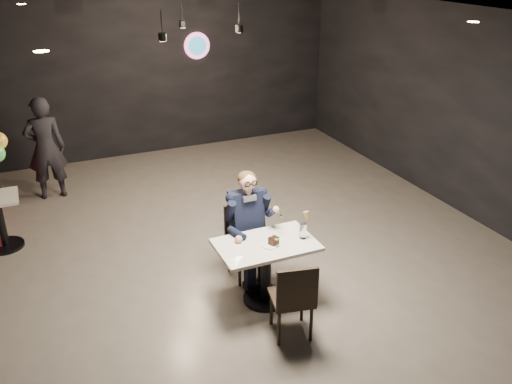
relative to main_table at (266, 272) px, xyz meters
name	(u,v)px	position (x,y,z in m)	size (l,w,h in m)	color
floor	(251,258)	(0.20, 0.90, -0.38)	(9.00, 9.00, 0.00)	slate
wall_sign	(197,46)	(1.00, 5.37, 1.62)	(0.50, 0.06, 0.50)	pink
pendant_lights	(194,13)	(0.20, 2.90, 2.51)	(1.40, 1.20, 0.36)	black
main_table	(266,272)	(0.00, 0.00, 0.00)	(1.10, 0.70, 0.75)	silver
chair_far	(247,243)	(0.00, 0.55, 0.09)	(0.42, 0.46, 0.92)	black
chair_near	(291,296)	(0.00, -0.64, 0.09)	(0.42, 0.46, 0.92)	black
seated_man	(247,224)	(0.00, 0.55, 0.34)	(0.60, 0.80, 1.44)	black
dessert_plate	(270,245)	(0.02, -0.06, 0.38)	(0.20, 0.20, 0.01)	white
cake_slice	(274,241)	(0.07, -0.06, 0.42)	(0.10, 0.08, 0.07)	black
mint_leaf	(277,239)	(0.08, -0.11, 0.47)	(0.06, 0.04, 0.01)	#2B853A
sundae_glass	(303,231)	(0.43, -0.06, 0.47)	(0.08, 0.08, 0.18)	silver
wafer_cone	(307,218)	(0.47, -0.07, 0.63)	(0.07, 0.07, 0.14)	tan
side_table	(1,224)	(-2.75, 2.51, -0.03)	(0.56, 0.56, 0.70)	silver
passerby	(46,148)	(-2.01, 3.97, 0.46)	(0.61, 0.40, 1.66)	black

